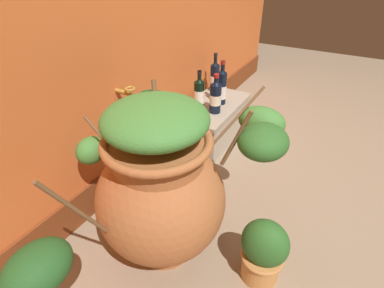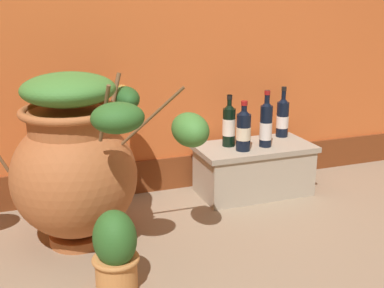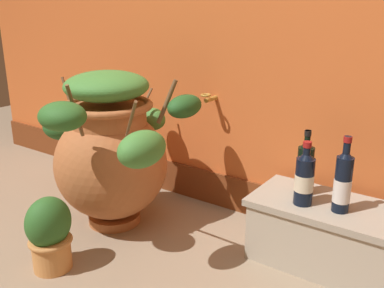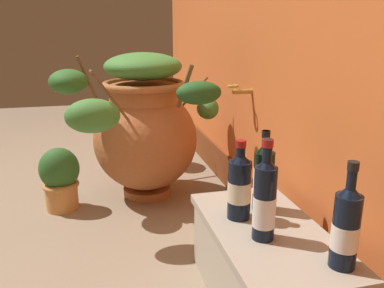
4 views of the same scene
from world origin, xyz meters
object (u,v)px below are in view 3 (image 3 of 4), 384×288
(terracotta_urn, at_px, (110,150))
(potted_shrub, at_px, (50,233))
(wine_bottle_middle, at_px, (305,177))
(wine_bottle_back, at_px, (343,181))
(wine_bottle_right, at_px, (305,166))

(terracotta_urn, height_order, potted_shrub, terracotta_urn)
(wine_bottle_middle, height_order, potted_shrub, wine_bottle_middle)
(potted_shrub, bearing_deg, wine_bottle_middle, 37.43)
(wine_bottle_back, bearing_deg, terracotta_urn, -168.47)
(wine_bottle_middle, xyz_separation_m, wine_bottle_right, (-0.04, 0.11, 0.00))
(wine_bottle_back, bearing_deg, potted_shrub, -145.98)
(terracotta_urn, distance_m, wine_bottle_back, 1.13)
(wine_bottle_back, height_order, potted_shrub, wine_bottle_back)
(terracotta_urn, distance_m, wine_bottle_right, 0.96)
(wine_bottle_right, xyz_separation_m, wine_bottle_back, (0.19, -0.08, 0.00))
(terracotta_urn, xyz_separation_m, wine_bottle_back, (1.10, 0.23, 0.02))
(terracotta_urn, bearing_deg, wine_bottle_right, 18.66)
(terracotta_urn, distance_m, wine_bottle_middle, 0.97)
(wine_bottle_middle, xyz_separation_m, potted_shrub, (-0.87, -0.66, -0.25))
(wine_bottle_right, height_order, wine_bottle_back, wine_bottle_back)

